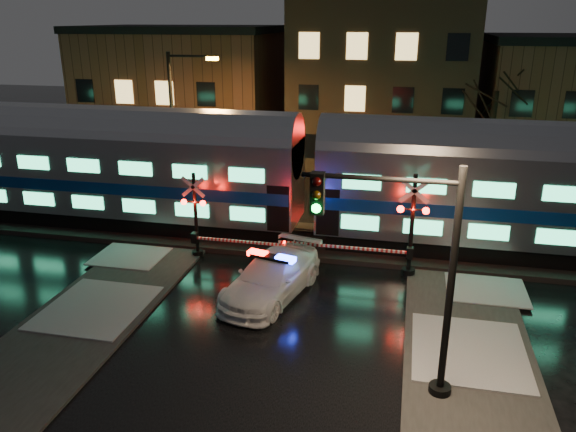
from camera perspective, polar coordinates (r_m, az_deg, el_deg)
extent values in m
plane|color=black|center=(22.04, 0.04, -7.64)|extent=(120.00, 120.00, 0.00)
cube|color=black|center=(26.46, 2.37, -2.57)|extent=(90.00, 4.20, 0.24)
cube|color=#2D2D2D|center=(19.69, -23.39, -12.81)|extent=(4.00, 20.00, 0.12)
cube|color=#2D2D2D|center=(16.68, 18.70, -18.52)|extent=(4.00, 20.00, 0.12)
cube|color=brown|center=(44.95, -10.41, 12.10)|extent=(14.00, 10.00, 9.00)
cube|color=brown|center=(41.94, 9.61, 13.36)|extent=(12.00, 11.00, 11.50)
cube|color=black|center=(31.19, -22.10, 0.46)|extent=(24.00, 2.40, 0.80)
cube|color=#B7BAC1|center=(30.57, -22.64, 4.53)|extent=(25.00, 3.05, 3.80)
cube|color=navy|center=(30.67, -22.55, 3.81)|extent=(24.75, 3.09, 0.55)
cube|color=#43FFAB|center=(29.66, -24.02, 1.59)|extent=(21.00, 0.05, 0.62)
cube|color=#43FFAB|center=(29.21, -24.50, 4.95)|extent=(21.00, 0.05, 0.62)
cylinder|color=#B7BAC1|center=(30.22, -23.06, 7.64)|extent=(25.00, 3.05, 3.05)
imported|color=white|center=(21.35, -1.68, -6.24)|extent=(3.46, 5.80, 1.58)
cube|color=black|center=(21.00, -1.70, -4.20)|extent=(1.69, 0.81, 0.11)
cube|color=#FF0C05|center=(21.25, -3.11, -3.81)|extent=(0.79, 0.53, 0.18)
cube|color=#1426FF|center=(20.73, -0.25, -4.40)|extent=(0.79, 0.53, 0.18)
cylinder|color=black|center=(23.72, 12.11, -5.61)|extent=(0.54, 0.54, 0.33)
cylinder|color=black|center=(22.96, 12.46, -1.06)|extent=(0.17, 0.17, 4.35)
sphere|color=#FF0C05|center=(22.53, 11.36, 0.69)|extent=(0.28, 0.28, 0.28)
sphere|color=#FF0C05|center=(22.55, 13.84, 0.51)|extent=(0.28, 0.28, 0.28)
cube|color=white|center=(23.22, 5.56, -3.17)|extent=(5.44, 0.10, 0.10)
cube|color=black|center=(23.10, 12.27, -3.67)|extent=(0.25, 0.30, 0.45)
cylinder|color=black|center=(25.33, -9.14, -3.80)|extent=(0.48, 0.48, 0.29)
cylinder|color=black|center=(24.69, -9.36, 0.00)|extent=(0.15, 0.15, 3.85)
sphere|color=#FF0C05|center=(24.47, -10.54, 1.42)|extent=(0.25, 0.25, 0.25)
sphere|color=#FF0C05|center=(24.16, -8.64, 1.29)|extent=(0.25, 0.25, 0.25)
cube|color=white|center=(24.03, -4.11, -2.66)|extent=(4.81, 0.10, 0.10)
cube|color=black|center=(24.79, -9.45, -2.18)|extent=(0.25, 0.30, 0.45)
cylinder|color=black|center=(17.05, 15.14, -16.73)|extent=(0.62, 0.62, 0.33)
cylinder|color=black|center=(15.43, 16.18, -7.16)|extent=(0.20, 0.20, 6.67)
cylinder|color=black|center=(14.37, 9.29, 3.76)|extent=(4.00, 0.13, 0.13)
cube|color=black|center=(14.50, 3.01, 2.31)|extent=(0.36, 0.31, 1.11)
sphere|color=#0CFF3F|center=(14.46, 2.88, 0.79)|extent=(0.24, 0.24, 0.24)
cylinder|color=black|center=(31.39, -11.57, 8.37)|extent=(0.21, 0.21, 8.40)
cylinder|color=black|center=(30.41, -9.84, 15.72)|extent=(2.52, 0.13, 0.13)
cube|color=orange|center=(30.00, -7.70, 15.57)|extent=(0.58, 0.29, 0.19)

